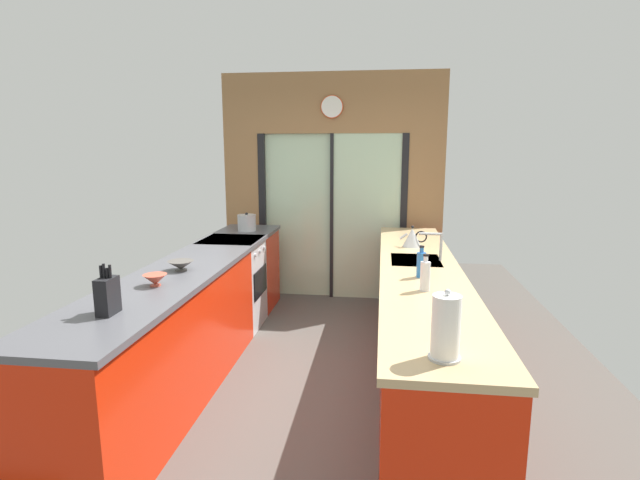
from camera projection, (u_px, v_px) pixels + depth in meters
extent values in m
cube|color=#4C4742|center=(311.00, 357.00, 4.32)|extent=(5.04, 7.60, 0.02)
cube|color=olive|center=(332.00, 103.00, 5.64)|extent=(2.64, 0.08, 0.70)
cube|color=#B2D1AD|center=(298.00, 216.00, 5.96)|extent=(0.80, 0.02, 2.00)
cube|color=#B2D1AD|center=(366.00, 218.00, 5.82)|extent=(0.80, 0.02, 2.00)
cube|color=black|center=(263.00, 216.00, 6.00)|extent=(0.08, 0.10, 2.00)
cube|color=black|center=(403.00, 218.00, 5.78)|extent=(0.08, 0.10, 2.00)
cube|color=black|center=(332.00, 217.00, 5.89)|extent=(0.04, 0.10, 2.00)
cube|color=olive|center=(244.00, 216.00, 6.03)|extent=(0.42, 0.08, 2.00)
cube|color=olive|center=(425.00, 219.00, 5.75)|extent=(0.42, 0.08, 2.00)
cylinder|color=white|center=(332.00, 107.00, 5.59)|extent=(0.24, 0.03, 0.24)
torus|color=#DB4C23|center=(332.00, 107.00, 5.59)|extent=(0.26, 0.02, 0.26)
cube|color=red|center=(166.00, 345.00, 3.45)|extent=(0.58, 2.55, 0.88)
cube|color=red|center=(249.00, 270.00, 5.60)|extent=(0.58, 0.65, 0.88)
cube|color=#4C4C51|center=(196.00, 263.00, 3.98)|extent=(0.62, 3.80, 0.04)
cube|color=red|center=(418.00, 326.00, 3.83)|extent=(0.58, 3.80, 0.88)
cube|color=tan|center=(420.00, 270.00, 3.75)|extent=(0.62, 3.80, 0.04)
cube|color=#B7BABC|center=(415.00, 263.00, 3.99)|extent=(0.40, 0.48, 0.05)
cylinder|color=#B7BABC|center=(441.00, 247.00, 3.94)|extent=(0.02, 0.02, 0.23)
cylinder|color=#B7BABC|center=(430.00, 234.00, 3.93)|extent=(0.18, 0.02, 0.02)
cube|color=#B7BABC|center=(233.00, 285.00, 4.99)|extent=(0.58, 0.60, 0.88)
cube|color=black|center=(260.00, 282.00, 4.94)|extent=(0.01, 0.48, 0.28)
cube|color=black|center=(231.00, 241.00, 4.90)|extent=(0.58, 0.60, 0.03)
cylinder|color=#B7BABC|center=(256.00, 255.00, 4.71)|extent=(0.02, 0.04, 0.04)
cylinder|color=#B7BABC|center=(260.00, 251.00, 4.88)|extent=(0.02, 0.04, 0.04)
cylinder|color=#B7BABC|center=(264.00, 248.00, 5.06)|extent=(0.02, 0.04, 0.04)
cylinder|color=#BC4C38|center=(156.00, 285.00, 3.23)|extent=(0.07, 0.07, 0.01)
cone|color=#BC4C38|center=(155.00, 280.00, 3.23)|extent=(0.16, 0.16, 0.07)
cylinder|color=#514C47|center=(181.00, 270.00, 3.64)|extent=(0.09, 0.09, 0.01)
cone|color=#514C47|center=(181.00, 265.00, 3.63)|extent=(0.20, 0.20, 0.07)
cube|color=black|center=(108.00, 296.00, 2.67)|extent=(0.08, 0.14, 0.21)
cylinder|color=black|center=(101.00, 273.00, 2.64)|extent=(0.02, 0.02, 0.08)
cylinder|color=black|center=(104.00, 272.00, 2.64)|extent=(0.02, 0.02, 0.09)
cylinder|color=black|center=(107.00, 274.00, 2.64)|extent=(0.02, 0.02, 0.07)
cylinder|color=black|center=(110.00, 272.00, 2.64)|extent=(0.02, 0.02, 0.08)
cylinder|color=#B7BABC|center=(247.00, 223.00, 5.38)|extent=(0.20, 0.20, 0.17)
cylinder|color=#B7BABC|center=(247.00, 215.00, 5.37)|extent=(0.21, 0.21, 0.01)
sphere|color=black|center=(247.00, 214.00, 5.36)|extent=(0.03, 0.03, 0.03)
cone|color=#B7BABC|center=(412.00, 237.00, 4.51)|extent=(0.17, 0.17, 0.17)
sphere|color=black|center=(412.00, 227.00, 4.50)|extent=(0.03, 0.03, 0.03)
cylinder|color=#B7BABC|center=(404.00, 236.00, 4.52)|extent=(0.08, 0.02, 0.07)
torus|color=black|center=(421.00, 237.00, 4.50)|extent=(0.11, 0.01, 0.11)
cylinder|color=silver|center=(425.00, 276.00, 3.11)|extent=(0.06, 0.06, 0.19)
cylinder|color=silver|center=(426.00, 259.00, 3.08)|extent=(0.03, 0.03, 0.04)
cylinder|color=black|center=(426.00, 255.00, 3.08)|extent=(0.04, 0.04, 0.01)
cylinder|color=#286BB7|center=(421.00, 265.00, 3.44)|extent=(0.06, 0.06, 0.18)
cylinder|color=#286BB7|center=(422.00, 250.00, 3.42)|extent=(0.03, 0.03, 0.04)
cylinder|color=black|center=(422.00, 247.00, 3.41)|extent=(0.04, 0.04, 0.01)
cylinder|color=#B7BABC|center=(444.00, 357.00, 2.11)|extent=(0.14, 0.14, 0.01)
cylinder|color=white|center=(446.00, 326.00, 2.09)|extent=(0.12, 0.12, 0.28)
sphere|color=#B7BABC|center=(448.00, 292.00, 2.06)|extent=(0.03, 0.03, 0.03)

